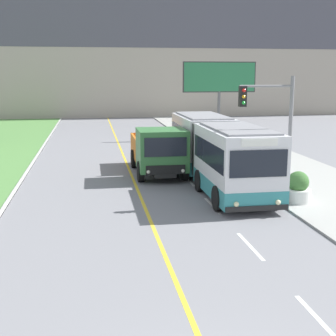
% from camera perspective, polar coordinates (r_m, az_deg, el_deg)
% --- Properties ---
extents(apartment_block_background, '(80.00, 8.04, 24.01)m').
position_cam_1_polar(apartment_block_background, '(62.07, -7.79, 17.51)').
color(apartment_block_background, '#A89E8E').
rests_on(apartment_block_background, ground_plane).
extents(city_bus, '(2.65, 11.51, 3.11)m').
position_cam_1_polar(city_bus, '(22.77, 6.02, 1.98)').
color(city_bus, silver).
rests_on(city_bus, ground_plane).
extents(dump_truck, '(2.51, 6.35, 2.58)m').
position_cam_1_polar(dump_truck, '(24.26, -1.03, 1.96)').
color(dump_truck, black).
rests_on(dump_truck, ground_plane).
extents(traffic_light_mast, '(2.28, 0.32, 5.21)m').
position_cam_1_polar(traffic_light_mast, '(19.40, 12.83, 5.38)').
color(traffic_light_mast, slate).
rests_on(traffic_light_mast, ground_plane).
extents(billboard_large, '(5.99, 0.24, 6.26)m').
position_cam_1_polar(billboard_large, '(38.47, 6.29, 10.66)').
color(billboard_large, '#59595B').
rests_on(billboard_large, ground_plane).
extents(planter_round_near, '(1.10, 1.10, 1.29)m').
position_cam_1_polar(planter_round_near, '(20.02, 15.55, -2.42)').
color(planter_round_near, silver).
rests_on(planter_round_near, sidewalk_right).
extents(planter_round_second, '(1.14, 1.14, 1.29)m').
position_cam_1_polar(planter_round_second, '(23.43, 11.52, -0.26)').
color(planter_round_second, silver).
rests_on(planter_round_second, sidewalk_right).
extents(planter_round_third, '(1.20, 1.20, 1.32)m').
position_cam_1_polar(planter_round_third, '(26.91, 8.30, 1.38)').
color(planter_round_third, silver).
rests_on(planter_round_third, sidewalk_right).
extents(planter_round_far, '(1.19, 1.19, 1.35)m').
position_cam_1_polar(planter_round_far, '(30.54, 6.33, 2.64)').
color(planter_round_far, silver).
rests_on(planter_round_far, sidewalk_right).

